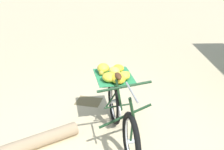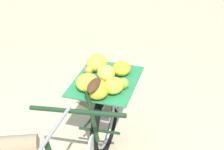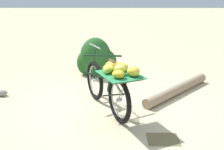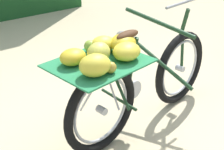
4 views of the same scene
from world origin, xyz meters
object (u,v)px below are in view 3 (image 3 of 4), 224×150
(shrub_cluster, at_px, (96,59))
(path_stone, at_px, (2,93))
(bicycle, at_px, (110,83))
(fallen_log, at_px, (178,89))

(shrub_cluster, xyz_separation_m, path_stone, (1.76, 1.37, -0.35))
(bicycle, xyz_separation_m, shrub_cluster, (0.34, -2.12, -0.11))
(fallen_log, xyz_separation_m, shrub_cluster, (1.69, -1.23, 0.31))
(shrub_cluster, relative_size, path_stone, 5.08)
(bicycle, height_order, path_stone, bicycle)
(bicycle, height_order, shrub_cluster, bicycle)
(bicycle, distance_m, path_stone, 2.28)
(shrub_cluster, bearing_deg, fallen_log, 143.80)
(fallen_log, relative_size, path_stone, 11.01)
(shrub_cluster, distance_m, path_stone, 2.25)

